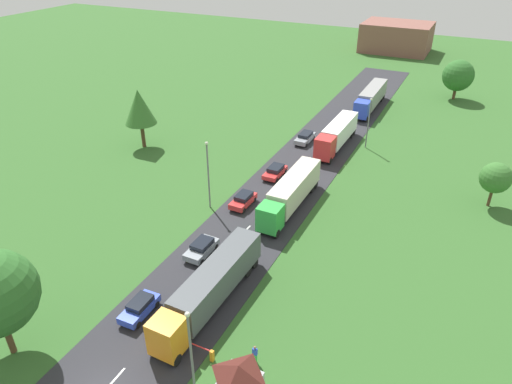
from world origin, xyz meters
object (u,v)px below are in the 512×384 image
object	(u,v)px
car_second	(202,248)
tree_maple	(458,76)
truck_third	(337,134)
lamppost_lead	(191,351)
car_fifth	(305,137)
car_lead	(140,307)
lamppost_third	(369,120)
lamppost_second	(208,172)
truck_lead	(211,286)
truck_second	(291,192)
car_third	(243,200)
barrier_gate	(203,351)
distant_building	(396,37)
tree_elm	(139,107)
car_fourth	(275,171)
truck_fourth	(371,97)
person_lead	(255,354)
tree_pine	(496,178)

from	to	relation	value
car_second	tree_maple	size ratio (longest dim) A/B	0.56
truck_third	lamppost_lead	xyz separation A→B (m)	(3.86, -45.48, 2.35)
car_fifth	car_lead	bearing A→B (deg)	-89.77
car_fifth	lamppost_third	world-z (taller)	lamppost_third
car_fifth	tree_maple	size ratio (longest dim) A/B	0.62
lamppost_second	car_second	bearing A→B (deg)	-64.39
truck_lead	truck_second	size ratio (longest dim) A/B	1.07
car_lead	car_second	distance (m)	9.51
car_second	car_third	distance (m)	10.27
barrier_gate	distant_building	distance (m)	107.94
car_lead	barrier_gate	world-z (taller)	car_lead
lamppost_second	tree_elm	distance (m)	20.80
lamppost_third	distant_building	xyz separation A→B (m)	(-8.53, 63.46, -0.75)
car_fourth	lamppost_third	xyz separation A→B (m)	(8.46, 14.51, 3.50)
truck_second	truck_fourth	xyz separation A→B (m)	(0.09, 37.93, -0.02)
barrier_gate	truck_second	bearing A→B (deg)	95.54
truck_second	car_second	size ratio (longest dim) A/B	3.30
car_lead	lamppost_lead	bearing A→B (deg)	-28.78
truck_third	car_fifth	world-z (taller)	truck_third
truck_third	truck_fourth	world-z (taller)	truck_fourth
tree_maple	car_fourth	bearing A→B (deg)	-112.26
person_lead	tree_maple	size ratio (longest dim) A/B	0.22
truck_lead	lamppost_lead	size ratio (longest dim) A/B	1.82
car_lead	truck_fourth	bearing A→B (deg)	85.14
truck_second	car_second	bearing A→B (deg)	-110.65
car_third	tree_elm	world-z (taller)	tree_elm
person_lead	lamppost_third	world-z (taller)	lamppost_third
tree_maple	car_fifth	bearing A→B (deg)	-120.08
truck_second	tree_elm	size ratio (longest dim) A/B	1.54
tree_pine	truck_third	bearing A→B (deg)	159.12
car_fifth	tree_maple	bearing A→B (deg)	59.92
truck_third	tree_pine	world-z (taller)	tree_pine
car_second	car_fifth	distance (m)	30.89
truck_second	truck_fourth	world-z (taller)	truck_second
barrier_gate	truck_lead	bearing A→B (deg)	114.24
truck_lead	car_lead	world-z (taller)	truck_lead
truck_lead	car_second	world-z (taller)	truck_lead
tree_maple	tree_elm	size ratio (longest dim) A/B	0.84
barrier_gate	truck_fourth	bearing A→B (deg)	92.03
car_third	tree_elm	distance (m)	23.60
car_fifth	distant_building	bearing A→B (deg)	89.73
car_second	tree_maple	world-z (taller)	tree_maple
car_lead	barrier_gate	bearing A→B (deg)	-11.86
lamppost_lead	lamppost_third	bearing A→B (deg)	89.77
truck_second	car_third	distance (m)	5.75
car_lead	lamppost_lead	size ratio (longest dim) A/B	0.50
truck_lead	person_lead	world-z (taller)	truck_lead
truck_lead	truck_third	bearing A→B (deg)	90.40
car_second	car_fourth	world-z (taller)	car_second
tree_elm	distant_building	bearing A→B (deg)	74.45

